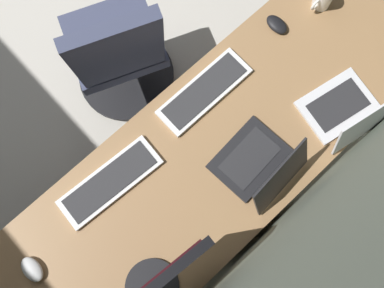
{
  "coord_description": "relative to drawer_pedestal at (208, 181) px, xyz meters",
  "views": [
    {
      "loc": [
        0.47,
        2.14,
        2.35
      ],
      "look_at": [
        0.23,
        1.89,
        0.95
      ],
      "focal_mm": 39.2,
      "sensor_mm": 36.0,
      "label": 1
    }
  ],
  "objects": [
    {
      "name": "mouse_main",
      "position": [
        -0.62,
        -0.25,
        0.4
      ],
      "size": [
        0.06,
        0.1,
        0.03
      ],
      "primitive_type": "ellipsoid",
      "color": "black",
      "rests_on": "desk"
    },
    {
      "name": "drawer_pedestal",
      "position": [
        0.0,
        0.0,
        0.0
      ],
      "size": [
        0.4,
        0.51,
        0.69
      ],
      "color": "#936D47",
      "rests_on": "ground"
    },
    {
      "name": "office_chair",
      "position": [
        -0.1,
        -0.75,
        0.11
      ],
      "size": [
        0.57,
        0.61,
        0.97
      ],
      "color": "#383D56",
      "rests_on": "ground"
    },
    {
      "name": "mouse_spare",
      "position": [
        0.75,
        -0.16,
        0.4
      ],
      "size": [
        0.06,
        0.1,
        0.03
      ],
      "primitive_type": "ellipsoid",
      "color": "silver",
      "rests_on": "desk"
    },
    {
      "name": "laptop_leftmost",
      "position": [
        -0.14,
        0.14,
        0.43
      ],
      "size": [
        0.31,
        0.3,
        0.21
      ],
      "color": "black",
      "rests_on": "desk"
    },
    {
      "name": "laptop_left",
      "position": [
        -0.54,
        0.22,
        0.43
      ],
      "size": [
        0.33,
        0.31,
        0.21
      ],
      "color": "silver",
      "rests_on": "desk"
    },
    {
      "name": "keyboard_spare",
      "position": [
        0.33,
        -0.22,
        0.39
      ],
      "size": [
        0.43,
        0.17,
        0.02
      ],
      "color": "silver",
      "rests_on": "desk"
    },
    {
      "name": "keyboard_main",
      "position": [
        -0.19,
        -0.24,
        0.39
      ],
      "size": [
        0.42,
        0.14,
        0.02
      ],
      "color": "silver",
      "rests_on": "desk"
    },
    {
      "name": "wall_back",
      "position": [
        -0.2,
        0.38,
        0.95
      ],
      "size": [
        4.83,
        0.1,
        2.6
      ],
      "primitive_type": "cube",
      "color": "slate",
      "rests_on": "ground"
    },
    {
      "name": "desk",
      "position": [
        0.03,
        -0.03,
        0.32
      ],
      "size": [
        2.26,
        0.67,
        0.73
      ],
      "color": "#936D47",
      "rests_on": "ground"
    }
  ]
}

